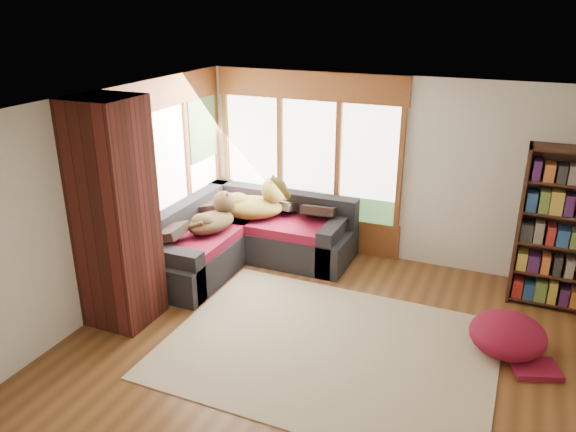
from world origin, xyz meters
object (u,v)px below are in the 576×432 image
Objects in this scene: area_rug at (329,348)px; brick_chimney at (115,215)px; sectional_sofa at (240,236)px; bookshelf at (556,230)px; dog_brindle at (214,219)px; pouf at (508,334)px; dog_tan at (257,204)px.

brick_chimney is at bearing -172.47° from area_rug.
sectional_sofa is 1.10× the size of bookshelf.
sectional_sofa is 2.58× the size of dog_brindle.
brick_chimney is at bearing 178.94° from dog_brindle.
brick_chimney is 1.18× the size of sectional_sofa.
pouf is (1.76, 0.68, 0.22)m from area_rug.
brick_chimney is 0.76× the size of area_rug.
bookshelf reaches higher than dog_tan.
brick_chimney is 2.43× the size of dog_tan.
sectional_sofa is (0.45, 2.05, -1.00)m from brick_chimney.
brick_chimney is at bearing -100.55° from sectional_sofa.
brick_chimney is 2.76m from area_rug.
dog_brindle is (-2.07, 1.20, 0.74)m from area_rug.
area_rug is 3.03m from bookshelf.
bookshelf reaches higher than dog_brindle.
dog_tan is at bearing 26.80° from sectional_sofa.
bookshelf is at bearing 4.45° from sectional_sofa.
bookshelf is at bearing -68.45° from dog_brindle.
bookshelf is at bearing 42.17° from area_rug.
dog_brindle is at bearing 172.19° from pouf.
sectional_sofa is at bearing -175.00° from dog_tan.
brick_chimney is at bearing -166.55° from pouf.
dog_tan is (-3.86, -0.08, -0.20)m from bookshelf.
dog_tan reaches higher than sectional_sofa.
pouf reaches higher than area_rug.
sectional_sofa is 0.64× the size of area_rug.
bookshelf is at bearing 26.27° from brick_chimney.
area_rug is at bearing -108.34° from dog_brindle.
pouf is at bearing 13.45° from brick_chimney.
brick_chimney is 1.66m from dog_brindle.
bookshelf is (2.12, 1.92, 0.99)m from area_rug.
sectional_sofa is at bearing 77.71° from brick_chimney.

